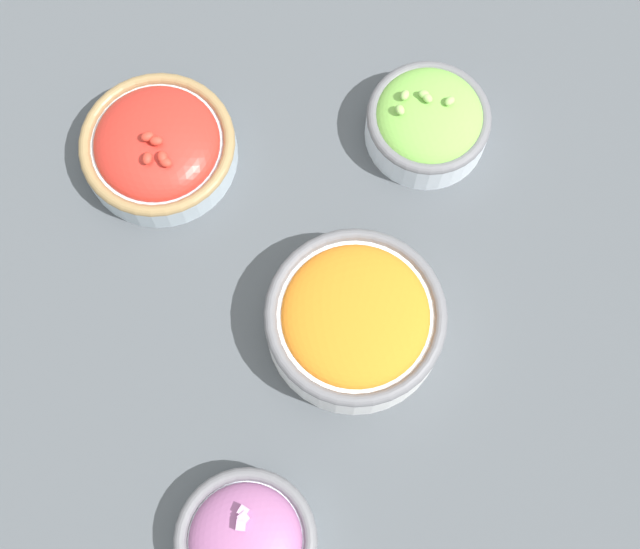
{
  "coord_description": "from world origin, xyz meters",
  "views": [
    {
      "loc": [
        0.23,
        -0.09,
        0.84
      ],
      "look_at": [
        0.0,
        0.0,
        0.03
      ],
      "focal_mm": 50.0,
      "sensor_mm": 36.0,
      "label": 1
    }
  ],
  "objects_px": {
    "bowl_lettuce": "(428,121)",
    "bowl_red_onion": "(246,541)",
    "bowl_carrots": "(355,319)",
    "bowl_cherry_tomatoes": "(158,146)"
  },
  "relations": [
    {
      "from": "bowl_lettuce",
      "to": "bowl_red_onion",
      "type": "relative_size",
      "value": 0.99
    },
    {
      "from": "bowl_lettuce",
      "to": "bowl_red_onion",
      "type": "bearing_deg",
      "value": -44.51
    },
    {
      "from": "bowl_carrots",
      "to": "bowl_lettuce",
      "type": "xyz_separation_m",
      "value": [
        -0.16,
        0.15,
        -0.0
      ]
    },
    {
      "from": "bowl_carrots",
      "to": "bowl_cherry_tomatoes",
      "type": "height_order",
      "value": "bowl_carrots"
    },
    {
      "from": "bowl_carrots",
      "to": "bowl_lettuce",
      "type": "bearing_deg",
      "value": 138.52
    },
    {
      "from": "bowl_carrots",
      "to": "bowl_cherry_tomatoes",
      "type": "relative_size",
      "value": 1.08
    },
    {
      "from": "bowl_cherry_tomatoes",
      "to": "bowl_carrots",
      "type": "bearing_deg",
      "value": 25.86
    },
    {
      "from": "bowl_lettuce",
      "to": "bowl_cherry_tomatoes",
      "type": "distance_m",
      "value": 0.27
    },
    {
      "from": "bowl_cherry_tomatoes",
      "to": "bowl_red_onion",
      "type": "distance_m",
      "value": 0.39
    },
    {
      "from": "bowl_red_onion",
      "to": "bowl_carrots",
      "type": "bearing_deg",
      "value": 132.48
    }
  ]
}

